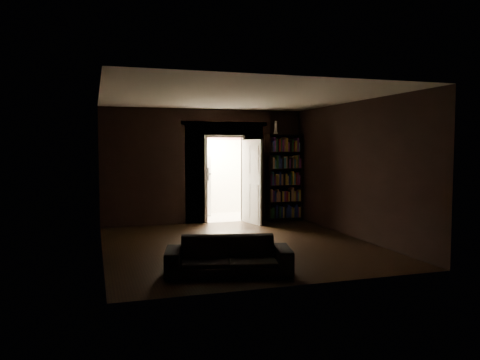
# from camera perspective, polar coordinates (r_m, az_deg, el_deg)

# --- Properties ---
(ground) EXTENTS (5.50, 5.50, 0.00)m
(ground) POSITION_cam_1_polar(r_m,az_deg,el_deg) (9.02, -0.19, -7.92)
(ground) COLOR black
(ground) RESTS_ON ground
(room_walls) EXTENTS (5.02, 5.61, 2.84)m
(room_walls) POSITION_cam_1_polar(r_m,az_deg,el_deg) (9.85, -2.10, 2.95)
(room_walls) COLOR black
(room_walls) RESTS_ON ground
(kitchen_alcove) EXTENTS (2.20, 1.80, 2.60)m
(kitchen_alcove) POSITION_cam_1_polar(r_m,az_deg,el_deg) (12.70, -3.22, 1.05)
(kitchen_alcove) COLOR #BCB4A4
(kitchen_alcove) RESTS_ON ground
(sofa) EXTENTS (1.97, 1.19, 0.71)m
(sofa) POSITION_cam_1_polar(r_m,az_deg,el_deg) (6.97, -1.42, -8.50)
(sofa) COLOR black
(sofa) RESTS_ON ground
(bookshelf) EXTENTS (0.91, 0.33, 2.20)m
(bookshelf) POSITION_cam_1_polar(r_m,az_deg,el_deg) (11.93, 5.35, 0.32)
(bookshelf) COLOR black
(bookshelf) RESTS_ON ground
(refrigerator) EXTENTS (0.88, 0.84, 1.65)m
(refrigerator) POSITION_cam_1_polar(r_m,az_deg,el_deg) (12.86, -5.51, -0.65)
(refrigerator) COLOR white
(refrigerator) RESTS_ON ground
(door) EXTENTS (0.23, 0.84, 2.05)m
(door) POSITION_cam_1_polar(r_m,az_deg,el_deg) (11.39, 1.45, -0.22)
(door) COLOR white
(door) RESTS_ON ground
(figurine) EXTENTS (0.12, 0.12, 0.32)m
(figurine) POSITION_cam_1_polar(r_m,az_deg,el_deg) (11.77, 4.38, 6.42)
(figurine) COLOR silver
(figurine) RESTS_ON bookshelf
(bottles) EXTENTS (0.63, 0.23, 0.26)m
(bottles) POSITION_cam_1_polar(r_m,az_deg,el_deg) (12.74, -5.25, 3.60)
(bottles) COLOR black
(bottles) RESTS_ON refrigerator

